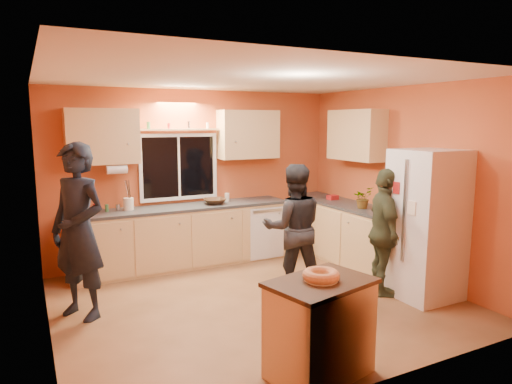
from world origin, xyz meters
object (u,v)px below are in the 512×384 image
person_center (293,228)px  person_right (384,232)px  refrigerator (427,224)px  island (320,327)px  person_left (78,231)px

person_center → person_right: (0.92, -0.63, -0.02)m
refrigerator → person_right: bearing=143.3°
island → person_center: size_ratio=0.60×
person_left → person_center: 2.52m
island → person_right: (1.76, 1.17, 0.36)m
person_right → island: bearing=150.6°
refrigerator → person_left: 4.00m
island → person_left: size_ratio=0.50×
person_left → person_center: (2.48, -0.36, -0.15)m
refrigerator → person_left: person_left is taller
person_center → island: bearing=85.7°
person_center → person_right: 1.11m
person_right → refrigerator: bearing=-99.7°
island → person_right: bearing=20.8°
island → person_center: bearing=52.0°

